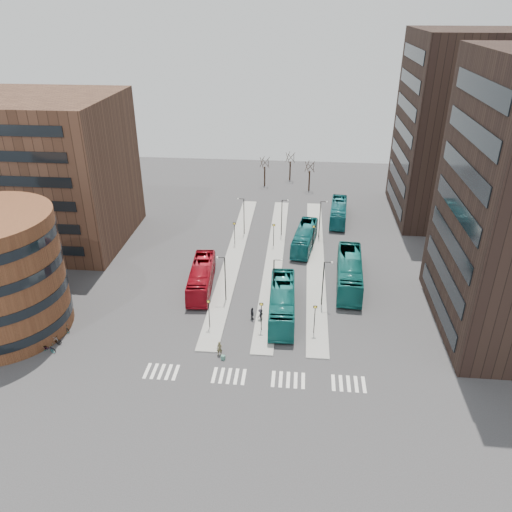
# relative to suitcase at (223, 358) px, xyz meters

# --- Properties ---
(ground) EXTENTS (160.00, 160.00, 0.00)m
(ground) POSITION_rel_suitcase_xyz_m (1.99, -6.52, -0.25)
(ground) COLOR #2D2D30
(ground) RESTS_ON ground
(island_left) EXTENTS (2.50, 45.00, 0.15)m
(island_left) POSITION_rel_suitcase_xyz_m (-2.01, 23.48, -0.18)
(island_left) COLOR gray
(island_left) RESTS_ON ground
(island_mid) EXTENTS (2.50, 45.00, 0.15)m
(island_mid) POSITION_rel_suitcase_xyz_m (3.99, 23.48, -0.18)
(island_mid) COLOR gray
(island_mid) RESTS_ON ground
(island_right) EXTENTS (2.50, 45.00, 0.15)m
(island_right) POSITION_rel_suitcase_xyz_m (9.99, 23.48, -0.18)
(island_right) COLOR gray
(island_right) RESTS_ON ground
(suitcase) EXTENTS (0.47, 0.41, 0.51)m
(suitcase) POSITION_rel_suitcase_xyz_m (0.00, 0.00, 0.00)
(suitcase) COLOR navy
(suitcase) RESTS_ON ground
(red_bus) EXTENTS (3.56, 11.64, 3.20)m
(red_bus) POSITION_rel_suitcase_xyz_m (-5.04, 14.33, 1.34)
(red_bus) COLOR maroon
(red_bus) RESTS_ON ground
(teal_bus_a) EXTENTS (3.25, 12.51, 3.46)m
(teal_bus_a) POSITION_rel_suitcase_xyz_m (5.79, 9.00, 1.48)
(teal_bus_a) COLOR #146662
(teal_bus_a) RESTS_ON ground
(teal_bus_b) EXTENTS (4.18, 11.35, 3.09)m
(teal_bus_b) POSITION_rel_suitcase_xyz_m (8.31, 27.94, 1.29)
(teal_bus_b) COLOR #135B5F
(teal_bus_b) RESTS_ON ground
(teal_bus_c) EXTENTS (3.87, 13.41, 3.69)m
(teal_bus_c) POSITION_rel_suitcase_xyz_m (14.29, 17.05, 1.59)
(teal_bus_c) COLOR #13605D
(teal_bus_c) RESTS_ON ground
(teal_bus_d) EXTENTS (3.49, 11.17, 3.06)m
(teal_bus_d) POSITION_rel_suitcase_xyz_m (14.00, 38.85, 1.28)
(teal_bus_d) COLOR #156269
(teal_bus_d) RESTS_ON ground
(traveller) EXTENTS (0.63, 0.43, 1.66)m
(traveller) POSITION_rel_suitcase_xyz_m (-0.47, 0.72, 0.58)
(traveller) COLOR brown
(traveller) RESTS_ON ground
(commuter_a) EXTENTS (0.94, 0.84, 1.59)m
(commuter_a) POSITION_rel_suitcase_xyz_m (-3.92, 11.56, 0.54)
(commuter_a) COLOR black
(commuter_a) RESTS_ON ground
(commuter_b) EXTENTS (0.75, 1.01, 1.59)m
(commuter_b) POSITION_rel_suitcase_xyz_m (2.33, 7.73, 0.54)
(commuter_b) COLOR black
(commuter_b) RESTS_ON ground
(commuter_c) EXTENTS (0.98, 1.12, 1.51)m
(commuter_c) POSITION_rel_suitcase_xyz_m (3.31, 7.66, 0.50)
(commuter_c) COLOR black
(commuter_c) RESTS_ON ground
(bicycle_near) EXTENTS (1.95, 0.99, 0.98)m
(bicycle_near) POSITION_rel_suitcase_xyz_m (-19.01, -0.50, 0.23)
(bicycle_near) COLOR gray
(bicycle_near) RESTS_ON ground
(bicycle_mid) EXTENTS (1.88, 0.65, 1.11)m
(bicycle_mid) POSITION_rel_suitcase_xyz_m (-19.01, 0.83, 0.30)
(bicycle_mid) COLOR gray
(bicycle_mid) RESTS_ON ground
(bicycle_far) EXTENTS (2.00, 1.31, 0.99)m
(bicycle_far) POSITION_rel_suitcase_xyz_m (-19.01, 3.25, 0.24)
(bicycle_far) COLOR gray
(bicycle_far) RESTS_ON ground
(crosswalk_stripes) EXTENTS (22.35, 2.40, 0.01)m
(crosswalk_stripes) POSITION_rel_suitcase_xyz_m (3.74, -2.52, -0.25)
(crosswalk_stripes) COLOR silver
(crosswalk_stripes) RESTS_ON ground
(office_block) EXTENTS (25.00, 20.12, 22.00)m
(office_block) POSITION_rel_suitcase_xyz_m (-32.01, 27.46, 10.75)
(office_block) COLOR #4E3224
(office_block) RESTS_ON ground
(tower_far) EXTENTS (20.12, 20.00, 30.00)m
(tower_far) POSITION_rel_suitcase_xyz_m (33.97, 43.48, 14.75)
(tower_far) COLOR black
(tower_far) RESTS_ON ground
(sign_poles) EXTENTS (12.45, 22.12, 3.65)m
(sign_poles) POSITION_rel_suitcase_xyz_m (3.59, 16.48, 2.15)
(sign_poles) COLOR black
(sign_poles) RESTS_ON ground
(lamp_posts) EXTENTS (14.04, 20.24, 6.12)m
(lamp_posts) POSITION_rel_suitcase_xyz_m (4.63, 21.48, 3.32)
(lamp_posts) COLOR black
(lamp_posts) RESTS_ON ground
(bare_trees) EXTENTS (10.97, 8.14, 5.90)m
(bare_trees) POSITION_rel_suitcase_xyz_m (4.66, 56.14, 2.47)
(bare_trees) COLOR black
(bare_trees) RESTS_ON ground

